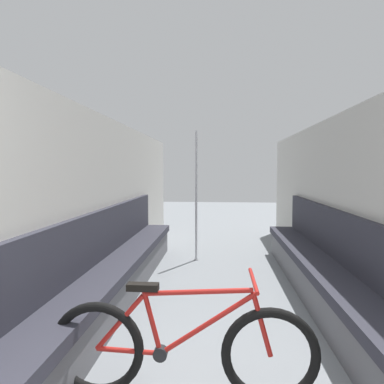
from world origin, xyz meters
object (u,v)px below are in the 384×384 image
Objects in this scene: bicycle at (182,349)px; grab_pole_near at (196,198)px; bench_seat_row_right at (331,281)px; bench_seat_row_left at (111,275)px.

grab_pole_near is (-0.14, 3.37, 0.68)m from bicycle.
bench_seat_row_right is at bearing 29.25° from bicycle.
bench_seat_row_left is 2.30m from bench_seat_row_right.
grab_pole_near is at bearing 67.81° from bench_seat_row_left.
bench_seat_row_right reaches higher than bicycle.
bicycle is (0.92, -1.45, 0.00)m from bench_seat_row_left.
bench_seat_row_left is 1.72m from bicycle.
bench_seat_row_left is 2.18m from grab_pole_near.
grab_pole_near reaches higher than bicycle.
grab_pole_near is at bearing 75.13° from bicycle.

